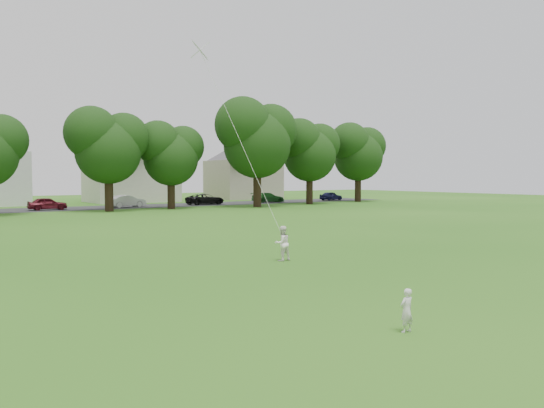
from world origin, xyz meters
TOP-DOWN VIEW (x-y plane):
  - ground at (0.00, 0.00)m, footprint 160.00×160.00m
  - toddler at (1.16, -3.45)m, footprint 0.32×0.21m
  - older_boy at (4.40, 5.14)m, footprint 0.63×0.49m
  - kite at (3.43, 6.45)m, footprint 1.46×1.84m
  - tree_row at (3.52, 36.07)m, footprint 82.63×10.29m
  - parked_cars at (2.54, 41.00)m, footprint 71.89×2.26m

SIDE VIEW (x-z plane):
  - ground at x=0.00m, z-range 0.00..0.00m
  - toddler at x=1.16m, z-range 0.00..0.88m
  - parked_cars at x=2.54m, z-range -0.04..1.25m
  - older_boy at x=4.40m, z-range 0.00..1.28m
  - kite at x=3.43m, z-range 0.56..8.23m
  - tree_row at x=3.52m, z-range 0.91..12.14m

